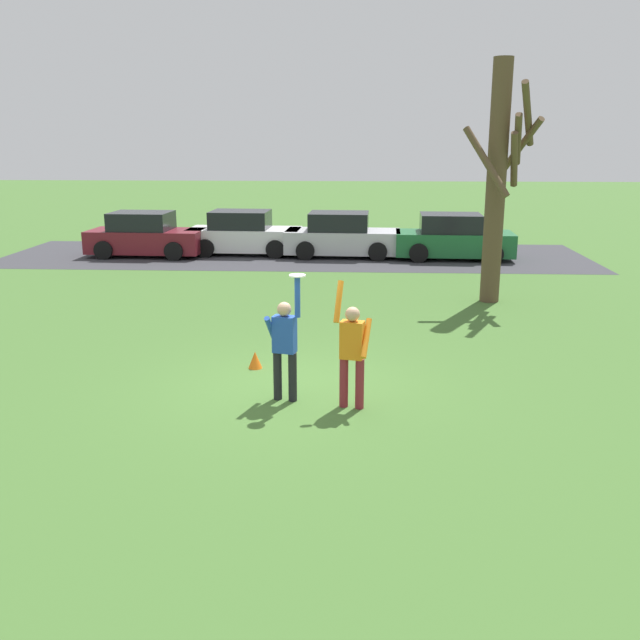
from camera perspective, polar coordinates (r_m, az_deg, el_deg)
ground_plane at (r=12.17m, az=-2.06°, el=-5.55°), size 120.00×120.00×0.00m
person_catcher at (r=11.35m, az=-2.88°, el=-1.83°), size 0.57×0.48×2.08m
person_defender at (r=11.03m, az=2.62°, el=-2.32°), size 0.61×0.53×2.04m
frisbee_disc at (r=11.01m, az=-1.85°, el=3.62°), size 0.26×0.26×0.02m
parked_car_maroon at (r=26.48m, az=-13.96°, el=6.62°), size 4.17×2.17×1.59m
parked_car_white at (r=26.30m, az=-6.20°, el=6.91°), size 4.17×2.17×1.59m
parked_car_silver at (r=25.60m, az=1.78°, el=6.78°), size 4.17×2.17×1.59m
parked_car_green at (r=25.51m, az=10.72°, el=6.51°), size 4.17×2.17×1.59m
parking_strip at (r=25.87m, az=-2.03°, el=5.24°), size 21.05×6.40×0.01m
bare_tree_tall at (r=18.68m, az=14.26°, el=11.09°), size 1.99×1.98×6.09m
field_cone_orange at (r=13.21m, az=-5.27°, el=-3.23°), size 0.26×0.26×0.32m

